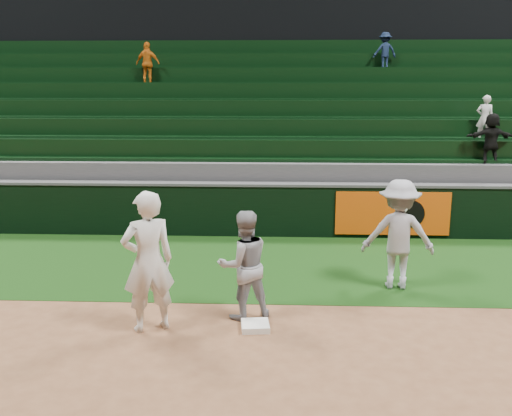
{
  "coord_description": "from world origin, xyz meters",
  "views": [
    {
      "loc": [
        0.42,
        -7.79,
        3.54
      ],
      "look_at": [
        -0.01,
        2.3,
        1.3
      ],
      "focal_mm": 40.0,
      "sensor_mm": 36.0,
      "label": 1
    }
  ],
  "objects": [
    {
      "name": "ground",
      "position": [
        0.0,
        0.0,
        0.0
      ],
      "size": [
        70.0,
        70.0,
        0.0
      ],
      "primitive_type": "plane",
      "color": "brown",
      "rests_on": "ground"
    },
    {
      "name": "foul_grass",
      "position": [
        0.0,
        3.0,
        0.0
      ],
      "size": [
        36.0,
        4.2,
        0.01
      ],
      "primitive_type": "cube",
      "color": "black",
      "rests_on": "ground"
    },
    {
      "name": "upper_deck",
      "position": [
        0.0,
        17.45,
        6.0
      ],
      "size": [
        40.0,
        12.0,
        12.0
      ],
      "primitive_type": "cube",
      "color": "black",
      "rests_on": "ground"
    },
    {
      "name": "first_base",
      "position": [
        0.08,
        -0.03,
        0.05
      ],
      "size": [
        0.44,
        0.44,
        0.09
      ],
      "primitive_type": "cube",
      "rotation": [
        0.0,
        0.0,
        0.11
      ],
      "color": "white",
      "rests_on": "ground"
    },
    {
      "name": "first_baseman",
      "position": [
        -1.45,
        -0.1,
        1.03
      ],
      "size": [
        0.9,
        0.78,
        2.07
      ],
      "primitive_type": "imported",
      "rotation": [
        0.0,
        0.0,
        3.61
      ],
      "color": "white",
      "rests_on": "ground"
    },
    {
      "name": "baserunner",
      "position": [
        -0.11,
        0.4,
        0.84
      ],
      "size": [
        0.99,
        0.89,
        1.68
      ],
      "primitive_type": "imported",
      "rotation": [
        0.0,
        0.0,
        3.52
      ],
      "color": "#91939B",
      "rests_on": "ground"
    },
    {
      "name": "base_coach",
      "position": [
        2.47,
        1.81,
        0.96
      ],
      "size": [
        1.3,
        0.83,
        1.91
      ],
      "primitive_type": "imported",
      "rotation": [
        0.0,
        0.0,
        3.04
      ],
      "color": "#A0A1AD",
      "rests_on": "foul_grass"
    },
    {
      "name": "field_wall",
      "position": [
        0.03,
        5.2,
        0.63
      ],
      "size": [
        36.0,
        0.45,
        1.25
      ],
      "color": "black",
      "rests_on": "ground"
    },
    {
      "name": "stadium_seating",
      "position": [
        0.0,
        8.97,
        1.7
      ],
      "size": [
        36.0,
        5.95,
        5.0
      ],
      "color": "#3D3D40",
      "rests_on": "ground"
    }
  ]
}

